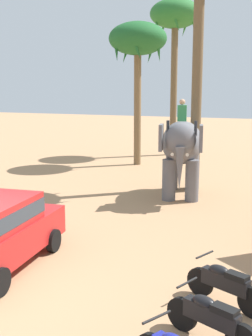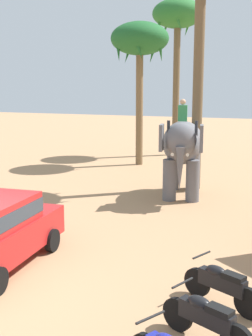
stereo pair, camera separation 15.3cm
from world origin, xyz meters
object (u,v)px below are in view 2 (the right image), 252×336
object	(u,v)px
palm_tree_near_hut	(140,43)
palm_tree_left_of_road	(178,20)
motorcycle_fourth_in_row	(222,284)
elephant_with_mahout	(183,147)
motorcycle_mid_row	(206,318)

from	to	relation	value
palm_tree_near_hut	palm_tree_left_of_road	world-z (taller)	palm_tree_left_of_road
motorcycle_fourth_in_row	palm_tree_left_of_road	size ratio (longest dim) A/B	0.17
elephant_with_mahout	motorcycle_mid_row	bearing A→B (deg)	-69.88
motorcycle_mid_row	motorcycle_fourth_in_row	bearing A→B (deg)	91.85
elephant_with_mahout	palm_tree_left_of_road	distance (m)	13.17
palm_tree_left_of_road	palm_tree_near_hut	bearing A→B (deg)	-98.06
palm_tree_near_hut	palm_tree_left_of_road	size ratio (longest dim) A/B	0.80
motorcycle_mid_row	palm_tree_left_of_road	xyz separation A→B (m)	(-7.39, 20.21, 8.13)
elephant_with_mahout	palm_tree_near_hut	xyz separation A→B (m)	(-4.55, 6.21, 4.80)
motorcycle_mid_row	motorcycle_fourth_in_row	size ratio (longest dim) A/B	1.01
elephant_with_mahout	motorcycle_mid_row	size ratio (longest dim) A/B	2.33
motorcycle_mid_row	palm_tree_left_of_road	size ratio (longest dim) A/B	0.17
motorcycle_fourth_in_row	elephant_with_mahout	bearing A→B (deg)	112.89
palm_tree_left_of_road	elephant_with_mahout	bearing A→B (deg)	-69.93
elephant_with_mahout	motorcycle_mid_row	distance (m)	10.24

